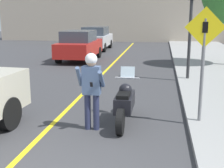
% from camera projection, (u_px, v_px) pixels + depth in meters
% --- Properties ---
extents(road_center_line, '(0.12, 36.00, 0.01)m').
position_uv_depth(road_center_line, '(85.00, 91.00, 10.66)').
color(road_center_line, yellow).
rests_on(road_center_line, ground).
extents(building_backdrop, '(28.00, 1.20, 6.92)m').
position_uv_depth(building_backdrop, '(142.00, 4.00, 29.07)').
color(building_backdrop, '#B2A38E').
rests_on(building_backdrop, ground).
extents(motorcycle, '(0.62, 2.17, 1.28)m').
position_uv_depth(motorcycle, '(125.00, 103.00, 7.52)').
color(motorcycle, black).
rests_on(motorcycle, ground).
extents(person_biker, '(0.59, 0.48, 1.76)m').
position_uv_depth(person_biker, '(91.00, 83.00, 6.93)').
color(person_biker, '#282D4C').
rests_on(person_biker, ground).
extents(crossing_sign, '(0.91, 0.08, 2.64)m').
position_uv_depth(crossing_sign, '(203.00, 54.00, 7.06)').
color(crossing_sign, slate).
rests_on(crossing_sign, sidewalk_curb).
extents(traffic_light, '(0.26, 0.30, 3.74)m').
position_uv_depth(traffic_light, '(191.00, 10.00, 11.67)').
color(traffic_light, '#2D2D30').
rests_on(traffic_light, sidewalk_curb).
extents(parked_car_red, '(1.88, 4.20, 1.68)m').
position_uv_depth(parked_car_red, '(79.00, 45.00, 17.52)').
color(parked_car_red, black).
rests_on(parked_car_red, ground).
extents(parked_car_silver, '(1.88, 4.20, 1.68)m').
position_uv_depth(parked_car_silver, '(96.00, 38.00, 22.71)').
color(parked_car_silver, black).
rests_on(parked_car_silver, ground).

